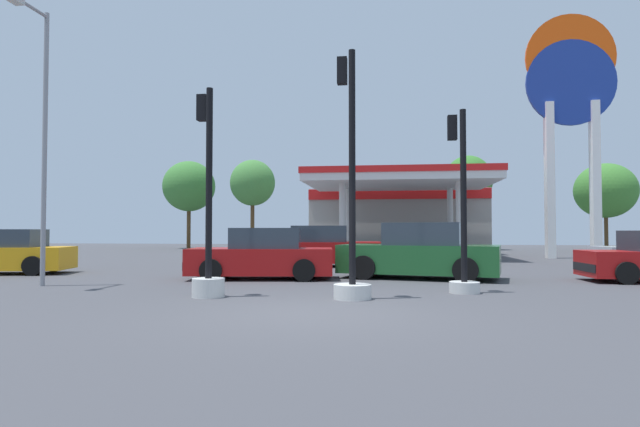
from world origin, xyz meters
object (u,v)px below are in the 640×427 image
traffic_signal_1 (208,239)px  tree_0 (189,186)px  traffic_signal_2 (462,232)px  tree_2 (356,192)px  tree_1 (253,183)px  car_5 (262,256)px  traffic_signal_0 (351,229)px  corner_streetlamp (40,120)px  car_0 (5,254)px  tree_4 (606,191)px  tree_3 (468,181)px  car_1 (420,253)px  station_pole_sign (571,101)px  car_2 (323,248)px

traffic_signal_1 → tree_0: size_ratio=0.64×
traffic_signal_2 → tree_2: size_ratio=0.75×
tree_1 → car_5: bearing=-74.3°
traffic_signal_0 → corner_streetlamp: corner_streetlamp is taller
traffic_signal_0 → tree_2: 27.81m
car_0 → traffic_signal_1: traffic_signal_1 is taller
tree_4 → corner_streetlamp: 34.38m
tree_2 → tree_3: size_ratio=0.79×
car_1 → corner_streetlamp: bearing=-159.6°
traffic_signal_0 → corner_streetlamp: 8.59m
station_pole_sign → traffic_signal_0: bearing=-120.2°
car_2 → tree_4: tree_4 is taller
traffic_signal_2 → car_2: bearing=117.1°
car_1 → traffic_signal_2: size_ratio=1.17×
traffic_signal_1 → tree_3: (9.67, 29.16, 3.91)m
car_0 → corner_streetlamp: (3.66, -3.46, 3.58)m
car_1 → traffic_signal_0: 5.22m
station_pole_sign → traffic_signal_2: bearing=-115.6°
tree_0 → tree_2: size_ratio=1.26×
tree_2 → tree_4: (16.92, -1.02, -0.15)m
car_5 → traffic_signal_0: size_ratio=0.84×
traffic_signal_2 → corner_streetlamp: (-10.45, -0.08, 2.86)m
car_1 → tree_2: size_ratio=0.88×
car_2 → tree_1: tree_1 is taller
car_1 → tree_0: tree_0 is taller
tree_1 → tree_2: bearing=6.9°
traffic_signal_2 → tree_3: bearing=81.4°
traffic_signal_2 → corner_streetlamp: 10.84m
traffic_signal_0 → tree_4: size_ratio=0.87×
car_5 → traffic_signal_1: size_ratio=0.97×
tree_0 → tree_3: size_ratio=1.00×
tree_3 → car_1: bearing=-101.6°
tree_3 → corner_streetlamp: 31.41m
car_5 → tree_4: (18.17, 22.49, 3.44)m
car_1 → tree_2: tree_2 is taller
car_2 → traffic_signal_1: bearing=-97.2°
car_0 → traffic_signal_1: bearing=-29.3°
car_1 → traffic_signal_0: traffic_signal_0 is taller
car_2 → tree_4: 24.28m
corner_streetlamp → station_pole_sign: bearing=41.5°
car_5 → traffic_signal_0: traffic_signal_0 is taller
car_1 → tree_2: 23.24m
car_0 → car_5: (8.77, -0.64, 0.01)m
tree_0 → car_1: bearing=-55.3°
car_0 → tree_2: bearing=66.3°
car_2 → tree_2: size_ratio=0.83×
tree_4 → car_2: bearing=-135.2°
car_2 → tree_3: 21.61m
station_pole_sign → car_1: bearing=-124.1°
car_5 → traffic_signal_2: bearing=-27.1°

